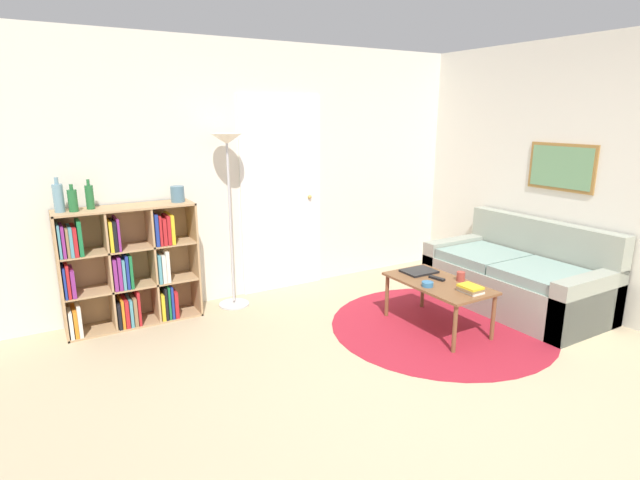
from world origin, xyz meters
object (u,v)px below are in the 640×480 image
Objects in this scene: coffee_table at (438,287)px; cup at (461,276)px; vase_on_shelf at (178,194)px; bookshelf at (127,268)px; bottle_right at (90,197)px; floor_lamp at (228,167)px; laptop at (419,271)px; bowl at (427,284)px; couch at (519,279)px; bottle_middle at (73,200)px; bottle_left at (58,198)px.

coffee_table is 11.48× the size of cup.
cup is 2.69m from vase_on_shelf.
bookshelf reaches higher than cup.
floor_lamp is at bearing -3.76° from bottle_right.
coffee_table is (2.36, -1.52, -0.14)m from bookshelf.
cup is (1.57, -1.54, -0.92)m from floor_lamp.
bookshelf is 1.31m from floor_lamp.
laptop is at bearing -25.24° from bottle_right.
laptop is 0.40m from bowl.
coffee_table is at bearing 12.91° from bowl.
couch reaches higher than coffee_table.
cup is at bearing -175.63° from couch.
bookshelf is at bearing 4.48° from bottle_middle.
floor_lamp is 20.51× the size of cup.
bottle_left is (-2.84, 1.52, 0.83)m from coffee_table.
bookshelf is 14.12× the size of cup.
bottle_right is (-1.22, 0.08, -0.19)m from floor_lamp.
bottle_middle reaches higher than couch.
bottle_middle is (-1.36, 0.03, -0.20)m from floor_lamp.
cup is at bearing -37.82° from vase_on_shelf.
bottle_right is at bearing 174.24° from bookshelf.
cup is at bearing -28.17° from bottle_middle.
bottle_left is 1.98× the size of vase_on_shelf.
bookshelf is 2.69m from bowl.
bowl is 0.69× the size of vase_on_shelf.
vase_on_shelf is at bearing 142.18° from cup.
bookshelf reaches higher than bowl.
cup is (-0.91, -0.07, 0.20)m from couch.
coffee_table is 3.76× the size of bottle_right.
vase_on_shelf is (-0.48, 0.05, -0.23)m from floor_lamp.
couch reaches higher than laptop.
vase_on_shelf is at bearing 140.85° from coffee_table.
floor_lamp reaches higher than bookshelf.
laptop is (2.40, -1.22, -0.09)m from bookshelf.
bottle_right is at bearing 146.96° from bowl.
bookshelf is 5.13× the size of bottle_middle.
couch is (2.48, -1.47, -1.12)m from floor_lamp.
coffee_table is 0.22m from cup.
couch is (3.46, -1.53, -0.25)m from bookshelf.
floor_lamp reaches higher than bottle_right.
bottle_left is (-3.94, 1.53, 0.94)m from couch.
coffee_table is 4.17× the size of bottle_middle.
coffee_table is 3.30× the size of bottle_left.
bottle_right reaches higher than bottle_middle.
bottle_right is at bearing 157.23° from couch.
bottle_right is at bearing 176.24° from floor_lamp.
bottle_left is 0.98m from vase_on_shelf.
bowl is 2.41m from vase_on_shelf.
bottle_middle is at bearing 178.86° from floor_lamp.
bowl is 3.19m from bottle_left.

